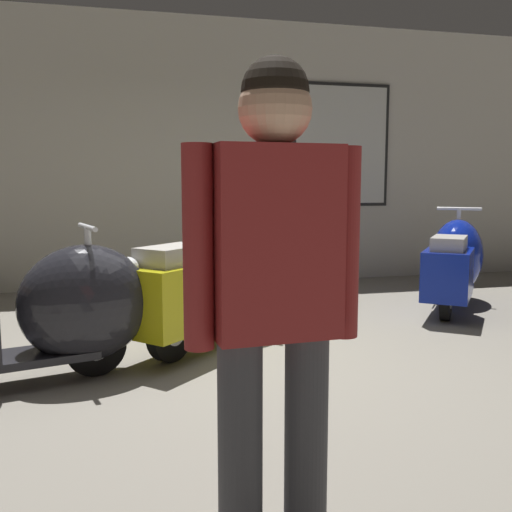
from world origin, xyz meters
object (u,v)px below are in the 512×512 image
(visitor_1, at_px, (274,292))
(scooter_0, at_px, (43,313))
(scooter_1, at_px, (227,280))
(scooter_2, at_px, (454,262))

(visitor_1, bearing_deg, scooter_0, 20.15)
(scooter_1, xyz_separation_m, visitor_1, (-0.40, -2.84, 0.45))
(scooter_0, bearing_deg, scooter_2, 5.55)
(scooter_0, relative_size, visitor_1, 1.05)
(scooter_2, bearing_deg, visitor_1, 178.43)
(scooter_2, height_order, visitor_1, visitor_1)
(scooter_0, height_order, scooter_1, scooter_1)
(scooter_1, bearing_deg, visitor_1, -141.91)
(scooter_1, bearing_deg, scooter_2, -29.10)
(scooter_0, bearing_deg, scooter_1, 14.68)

